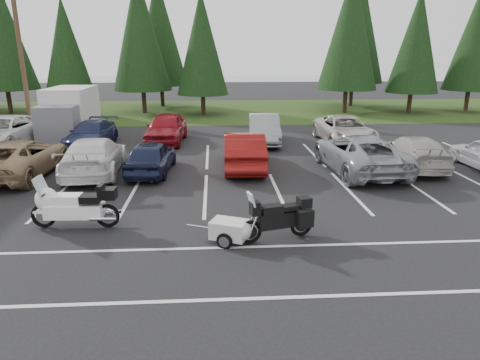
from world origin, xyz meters
name	(u,v)px	position (x,y,z in m)	size (l,w,h in m)	color
ground	(190,204)	(0.00, 0.00, 0.00)	(120.00, 120.00, 0.00)	black
grass_strip	(204,111)	(0.00, 24.00, 0.01)	(80.00, 16.00, 0.01)	#213A12
lake_water	(233,84)	(4.00, 55.00, 0.00)	(70.00, 50.00, 0.02)	slate
utility_pole	(21,57)	(-10.00, 12.00, 4.70)	(1.60, 0.26, 9.00)	#473321
box_truck	(67,113)	(-8.00, 12.50, 1.45)	(2.40, 5.60, 2.90)	silver
stall_markings	(193,186)	(0.00, 2.00, 0.00)	(32.00, 16.00, 0.01)	silver
conifer_3	(66,48)	(-10.50, 21.40, 5.27)	(3.87, 3.87, 9.02)	#332316
conifer_4	(140,32)	(-5.00, 22.90, 6.53)	(4.80, 4.80, 11.17)	#332316
conifer_5	(202,43)	(0.00, 21.60, 5.63)	(4.14, 4.14, 9.63)	#332316
conifer_6	(350,30)	(12.00, 22.10, 6.71)	(4.93, 4.93, 11.48)	#332316
conifer_7	(416,41)	(17.50, 21.80, 5.81)	(4.27, 4.27, 9.94)	#332316
conifer_8	(476,37)	(23.00, 22.60, 6.17)	(4.53, 4.53, 10.56)	#332316
conifer_back_b	(159,31)	(-4.00, 27.50, 6.77)	(4.97, 4.97, 11.58)	#332316
conifer_back_c	(356,23)	(14.00, 26.80, 7.49)	(5.50, 5.50, 12.81)	#332316
car_near_2	(20,158)	(-7.29, 3.98, 0.77)	(2.56, 5.56, 1.55)	#967A57
car_near_3	(94,156)	(-4.25, 4.06, 0.78)	(2.20, 5.41, 1.57)	white
car_near_4	(151,157)	(-1.86, 4.05, 0.72)	(1.69, 4.21, 1.43)	#171C39
car_near_5	(244,150)	(2.18, 4.58, 0.82)	(1.73, 4.97, 1.64)	maroon
car_near_6	(359,153)	(7.11, 3.75, 0.82)	(2.71, 5.87, 1.63)	gray
car_near_7	(414,152)	(9.80, 4.27, 0.72)	(2.01, 4.95, 1.44)	#A9A79B
car_far_0	(3,132)	(-10.60, 9.72, 0.84)	(2.78, 6.03, 1.68)	white
car_far_1	(91,134)	(-5.87, 9.63, 0.69)	(1.93, 4.75, 1.38)	#1C2346
car_far_2	(166,128)	(-1.87, 10.50, 0.84)	(1.98, 4.93, 1.68)	maroon
car_far_3	(264,129)	(3.70, 10.02, 0.80)	(1.69, 4.83, 1.59)	gray
car_far_4	(345,130)	(8.26, 9.62, 0.76)	(2.53, 5.50, 1.53)	beige
touring_motorcycle	(74,202)	(-3.30, -1.83, 0.80)	(2.90, 0.89, 1.61)	white
cargo_trailer	(229,232)	(1.23, -3.17, 0.33)	(1.41, 0.79, 0.65)	silver
adventure_motorcycle	(277,215)	(2.54, -3.07, 0.75)	(2.47, 0.86, 1.50)	black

